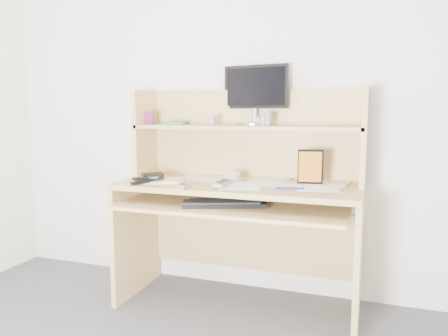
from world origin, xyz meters
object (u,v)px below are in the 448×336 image
(monitor, at_px, (255,93))
(keyboard, at_px, (224,203))
(desk, at_px, (242,190))
(tv_remote, at_px, (222,183))
(game_case, at_px, (310,167))

(monitor, bearing_deg, keyboard, -87.14)
(desk, xyz_separation_m, keyboard, (-0.03, -0.25, -0.03))
(desk, relative_size, tv_remote, 7.26)
(game_case, relative_size, monitor, 0.47)
(tv_remote, distance_m, game_case, 0.50)
(keyboard, distance_m, game_case, 0.53)
(tv_remote, relative_size, game_case, 0.96)
(desk, distance_m, game_case, 0.44)
(desk, distance_m, tv_remote, 0.22)
(desk, bearing_deg, keyboard, -95.77)
(monitor, bearing_deg, tv_remote, -92.51)
(game_case, xyz_separation_m, monitor, (-0.38, 0.19, 0.42))
(desk, xyz_separation_m, tv_remote, (-0.06, -0.20, 0.07))
(monitor, bearing_deg, desk, -89.42)
(tv_remote, xyz_separation_m, game_case, (0.46, 0.19, 0.09))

